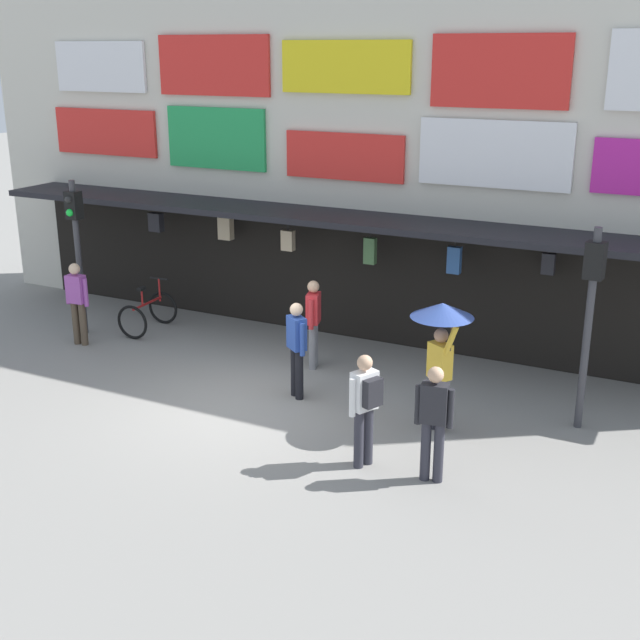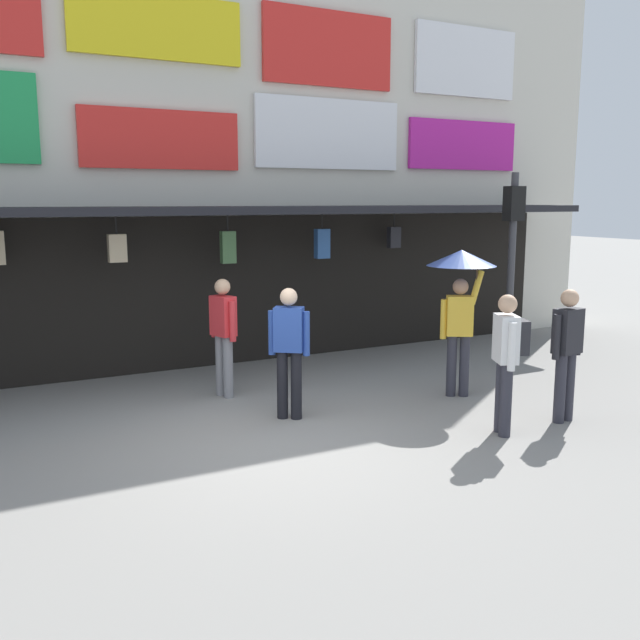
% 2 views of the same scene
% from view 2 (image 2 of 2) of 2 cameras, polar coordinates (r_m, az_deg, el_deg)
% --- Properties ---
extents(ground_plane, '(80.00, 80.00, 0.00)m').
position_cam_2_polar(ground_plane, '(8.16, -4.56, -10.02)').
color(ground_plane, gray).
extents(shopfront, '(18.00, 2.60, 8.00)m').
position_cam_2_polar(shopfront, '(12.09, -13.64, 15.21)').
color(shopfront, beige).
rests_on(shopfront, ground).
extents(traffic_light_far, '(0.30, 0.34, 3.20)m').
position_cam_2_polar(traffic_light_far, '(12.00, 15.38, 6.45)').
color(traffic_light_far, '#38383D').
rests_on(traffic_light_far, ground).
extents(pedestrian_with_umbrella, '(0.96, 0.96, 2.08)m').
position_cam_2_polar(pedestrian_with_umbrella, '(9.91, 11.39, 3.10)').
color(pedestrian_with_umbrella, '#2D2D38').
rests_on(pedestrian_with_umbrella, ground).
extents(pedestrian_in_blue, '(0.53, 0.27, 1.68)m').
position_cam_2_polar(pedestrian_in_blue, '(9.21, 19.46, -2.14)').
color(pedestrian_in_blue, '#2D2D38').
rests_on(pedestrian_in_blue, ground).
extents(pedestrian_in_green, '(0.44, 0.39, 1.68)m').
position_cam_2_polar(pedestrian_in_green, '(8.81, -2.54, -2.11)').
color(pedestrian_in_green, black).
rests_on(pedestrian_in_green, ground).
extents(pedestrian_in_white, '(0.31, 0.51, 1.68)m').
position_cam_2_polar(pedestrian_in_white, '(9.90, -7.87, -0.88)').
color(pedestrian_in_white, gray).
rests_on(pedestrian_in_white, ground).
extents(pedestrian_in_yellow, '(0.45, 0.49, 1.68)m').
position_cam_2_polar(pedestrian_in_yellow, '(8.49, 15.03, -2.64)').
color(pedestrian_in_yellow, '#2D2D38').
rests_on(pedestrian_in_yellow, ground).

